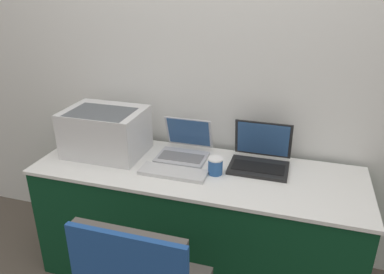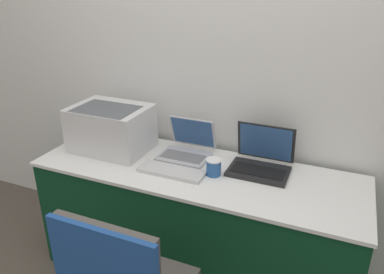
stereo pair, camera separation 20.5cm
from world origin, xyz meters
name	(u,v)px [view 2 (the right image)]	position (x,y,z in m)	size (l,w,h in m)	color
wall_back	(221,54)	(0.00, 0.66, 1.30)	(8.00, 0.05, 2.60)	silver
table	(196,223)	(0.00, 0.29, 0.36)	(1.84, 0.61, 0.72)	#0C381E
printer	(111,127)	(-0.58, 0.34, 0.87)	(0.46, 0.34, 0.27)	silver
laptop_left	(187,148)	(-0.12, 0.44, 0.77)	(0.29, 0.28, 0.21)	#B7B7BC
laptop_right	(261,160)	(0.33, 0.44, 0.78)	(0.33, 0.28, 0.24)	black
external_keyboard	(171,171)	(-0.11, 0.20, 0.73)	(0.37, 0.13, 0.02)	silver
coffee_cup	(214,167)	(0.11, 0.28, 0.77)	(0.08, 0.08, 0.09)	#285699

